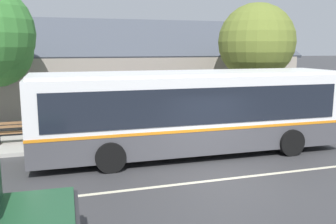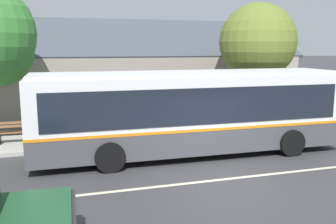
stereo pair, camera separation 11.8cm
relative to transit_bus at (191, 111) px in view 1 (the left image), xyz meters
The scene contains 9 objects.
ground_plane 3.36m from the transit_bus, 87.65° to the right, with size 300.00×300.00×0.00m, color #38383A.
sidewalk_far 3.49m from the transit_bus, 87.80° to the left, with size 60.00×3.00×0.15m, color #ADAAA3.
lane_divider_stripe 3.35m from the transit_bus, 87.65° to the right, with size 60.00×0.16×0.01m, color beige.
community_building 11.48m from the transit_bus, 101.66° to the left, with size 23.83×9.59×6.82m.
transit_bus is the anchor object (origin of this frame).
bench_by_building 7.09m from the transit_bus, 153.72° to the left, with size 1.89×0.51×0.94m.
bench_down_street 3.56m from the transit_bus, 117.82° to the left, with size 1.64×0.51×0.94m.
street_tree_primary 6.79m from the transit_bus, 38.78° to the left, with size 3.84×3.84×6.20m.
bus_stop_sign 7.37m from the transit_bus, 16.49° to the left, with size 0.36×0.07×2.40m.
Camera 1 is at (-5.03, -9.94, 3.98)m, focal length 40.00 mm.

